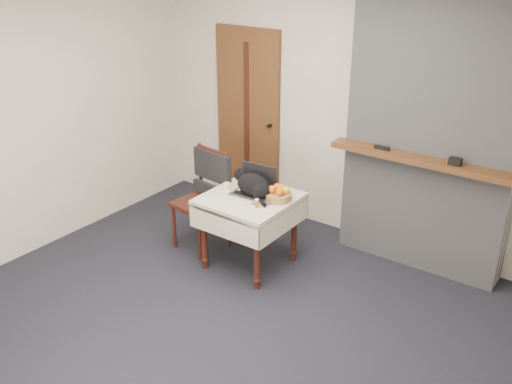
% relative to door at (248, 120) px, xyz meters
% --- Properties ---
extents(ground, '(4.50, 4.50, 0.00)m').
position_rel_door_xyz_m(ground, '(1.20, -1.97, -1.00)').
color(ground, black).
rests_on(ground, ground).
extents(room_shell, '(4.52, 4.01, 2.61)m').
position_rel_door_xyz_m(room_shell, '(1.20, -1.51, 0.76)').
color(room_shell, beige).
rests_on(room_shell, ground).
extents(door, '(0.82, 0.10, 2.00)m').
position_rel_door_xyz_m(door, '(0.00, 0.00, 0.00)').
color(door, brown).
rests_on(door, ground).
extents(chimney, '(1.62, 0.48, 2.60)m').
position_rel_door_xyz_m(chimney, '(2.10, -0.13, 0.30)').
color(chimney, gray).
rests_on(chimney, ground).
extents(side_table, '(0.78, 0.78, 0.70)m').
position_rel_door_xyz_m(side_table, '(0.84, -1.12, -0.41)').
color(side_table, '#39130F').
rests_on(side_table, ground).
extents(laptop, '(0.38, 0.33, 0.27)m').
position_rel_door_xyz_m(laptop, '(0.84, -1.03, -0.23)').
color(laptop, '#B7B7BC').
rests_on(laptop, side_table).
extents(cat, '(0.48, 0.28, 0.24)m').
position_rel_door_xyz_m(cat, '(0.87, -1.08, -0.20)').
color(cat, black).
rests_on(cat, side_table).
extents(cream_jar, '(0.06, 0.06, 0.07)m').
position_rel_door_xyz_m(cream_jar, '(0.58, -1.11, -0.27)').
color(cream_jar, white).
rests_on(cream_jar, side_table).
extents(pill_bottle, '(0.04, 0.04, 0.08)m').
position_rel_door_xyz_m(pill_bottle, '(1.03, -1.26, -0.26)').
color(pill_bottle, '#AD5715').
rests_on(pill_bottle, side_table).
extents(fruit_basket, '(0.24, 0.24, 0.14)m').
position_rel_door_xyz_m(fruit_basket, '(1.09, -1.02, -0.24)').
color(fruit_basket, '#B08947').
rests_on(fruit_basket, side_table).
extents(desk_clutter, '(0.16, 0.06, 0.01)m').
position_rel_door_xyz_m(desk_clutter, '(1.06, -1.11, -0.30)').
color(desk_clutter, black).
rests_on(desk_clutter, side_table).
extents(chair, '(0.50, 0.49, 1.00)m').
position_rel_door_xyz_m(chair, '(0.27, -1.03, -0.36)').
color(chair, '#39130F').
rests_on(chair, ground).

